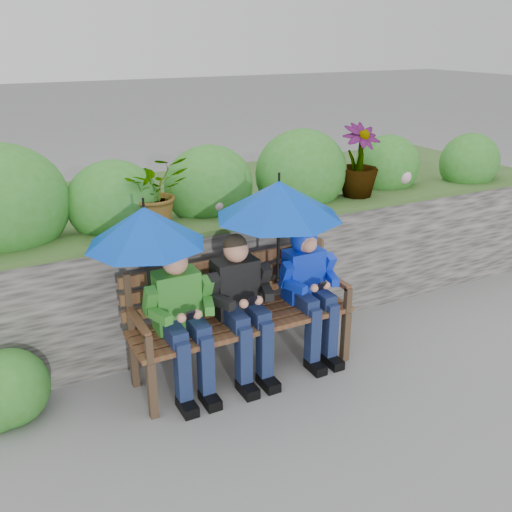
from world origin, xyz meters
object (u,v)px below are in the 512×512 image
umbrella_left (145,226)px  umbrella_right (279,200)px  park_bench (239,309)px  boy_middle (241,300)px  boy_right (309,281)px  boy_left (182,314)px

umbrella_left → umbrella_right: (0.96, -0.07, 0.07)m
park_bench → boy_middle: boy_middle is taller
boy_right → umbrella_right: 0.76m
park_bench → umbrella_left: bearing=-178.8°
boy_right → umbrella_left: (-1.25, 0.05, 0.63)m
boy_middle → boy_right: boy_middle is taller
boy_middle → park_bench: bearing=77.3°
boy_left → umbrella_left: 0.69m
boy_left → boy_middle: bearing=-0.1°
park_bench → umbrella_left: (-0.68, -0.01, 0.76)m
umbrella_left → umbrella_right: umbrella_right is taller
park_bench → boy_middle: 0.13m
boy_left → umbrella_left: bearing=162.3°
boy_left → umbrella_right: 1.06m
park_bench → boy_right: (0.58, -0.06, 0.13)m
park_bench → umbrella_left: 1.02m
boy_right → boy_middle: bearing=-178.5°
boy_middle → umbrella_right: (0.30, -0.01, 0.73)m
park_bench → boy_middle: (-0.02, -0.08, 0.11)m
umbrella_left → boy_right: bearing=-2.2°
boy_left → boy_right: 1.06m
umbrella_left → umbrella_right: bearing=-4.3°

